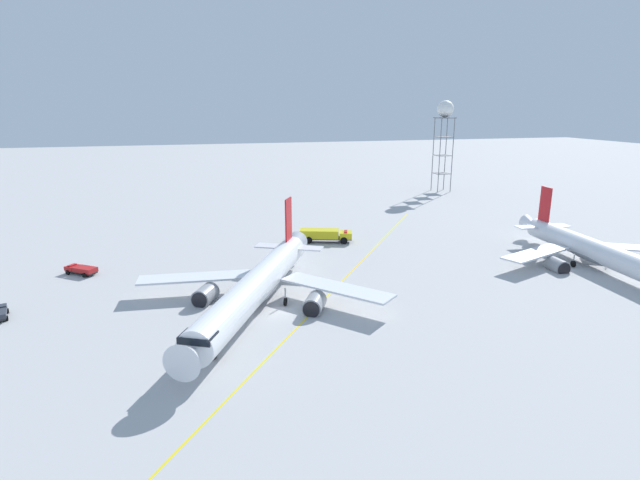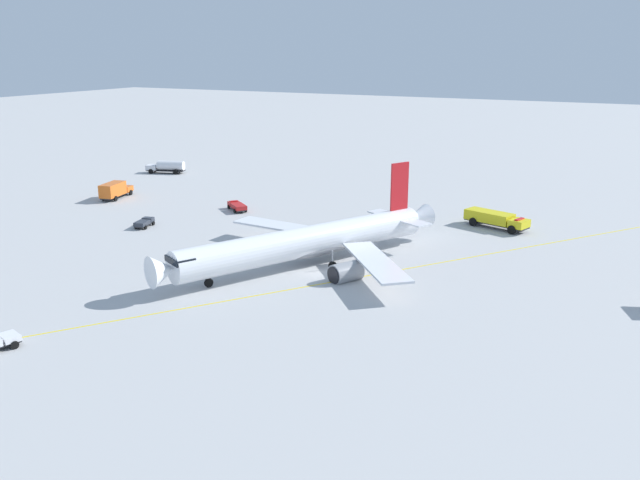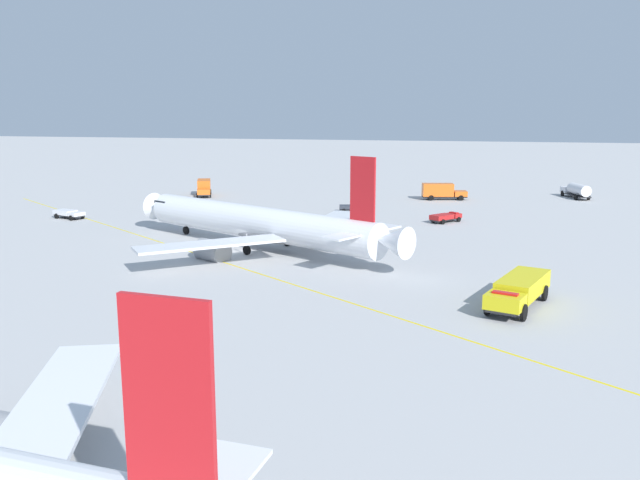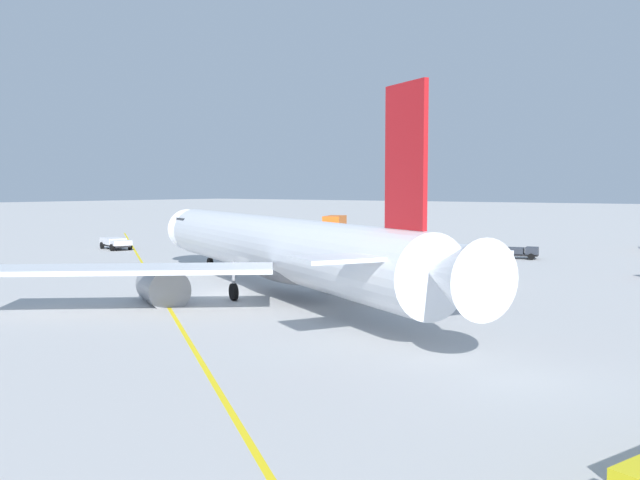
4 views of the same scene
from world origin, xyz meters
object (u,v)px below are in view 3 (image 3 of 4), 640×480
object	(u,v)px
airliner_main	(260,225)
pushback_tug_truck	(69,213)
fire_tender_truck	(519,289)
catering_truck_truck_extra	(204,187)
baggage_truck_truck	(352,208)
ops_pickup_truck	(446,217)
fuel_tanker_truck	(577,190)
catering_truck_truck	(441,191)

from	to	relation	value
airliner_main	pushback_tug_truck	xyz separation A→B (m)	(36.92, -14.63, -2.20)
fire_tender_truck	airliner_main	bearing A→B (deg)	-102.56
catering_truck_truck_extra	fire_tender_truck	bearing A→B (deg)	19.39
baggage_truck_truck	ops_pickup_truck	bearing A→B (deg)	-37.72
baggage_truck_truck	fire_tender_truck	bearing A→B (deg)	-77.56
fuel_tanker_truck	ops_pickup_truck	bearing A→B (deg)	128.40
ops_pickup_truck	baggage_truck_truck	world-z (taller)	ops_pickup_truck
baggage_truck_truck	pushback_tug_truck	distance (m)	45.56
fire_tender_truck	catering_truck_truck_extra	size ratio (longest dim) A/B	1.26
pushback_tug_truck	ops_pickup_truck	bearing A→B (deg)	28.29
catering_truck_truck	catering_truck_truck_extra	bearing A→B (deg)	173.20
airliner_main	fire_tender_truck	xyz separation A→B (m)	(-29.85, 17.65, -1.46)
pushback_tug_truck	catering_truck_truck	bearing A→B (deg)	51.33
pushback_tug_truck	catering_truck_truck	size ratio (longest dim) A/B	0.64
baggage_truck_truck	airliner_main	bearing A→B (deg)	-112.73
fuel_tanker_truck	pushback_tug_truck	bearing A→B (deg)	101.25
airliner_main	fire_tender_truck	size ratio (longest dim) A/B	3.77
ops_pickup_truck	catering_truck_truck	size ratio (longest dim) A/B	0.62
pushback_tug_truck	fire_tender_truck	world-z (taller)	fire_tender_truck
airliner_main	catering_truck_truck_extra	distance (m)	53.96
baggage_truck_truck	catering_truck_truck_extra	bearing A→B (deg)	143.30
catering_truck_truck	baggage_truck_truck	bearing A→B (deg)	-138.82
fuel_tanker_truck	pushback_tug_truck	size ratio (longest dim) A/B	1.60
baggage_truck_truck	pushback_tug_truck	size ratio (longest dim) A/B	0.76
fuel_tanker_truck	airliner_main	bearing A→B (deg)	125.76
pushback_tug_truck	catering_truck_truck	xyz separation A→B (m)	(-55.55, -36.84, 0.86)
airliner_main	fuel_tanker_truck	bearing A→B (deg)	-99.22
catering_truck_truck	airliner_main	bearing A→B (deg)	-123.16
fuel_tanker_truck	catering_truck_truck	world-z (taller)	catering_truck_truck
ops_pickup_truck	fire_tender_truck	xyz separation A→B (m)	(-8.84, 43.04, 0.73)
ops_pickup_truck	fire_tender_truck	bearing A→B (deg)	-130.43
airliner_main	baggage_truck_truck	bearing A→B (deg)	-71.73
catering_truck_truck	catering_truck_truck_extra	xyz separation A→B (m)	(46.45, 5.26, -0.01)
pushback_tug_truck	catering_truck_truck_extra	size ratio (longest dim) A/B	0.66
airliner_main	ops_pickup_truck	size ratio (longest dim) A/B	7.46
baggage_truck_truck	pushback_tug_truck	bearing A→B (deg)	-170.93
airliner_main	catering_truck_truck	distance (m)	54.77
pushback_tug_truck	catering_truck_truck_extra	bearing A→B (deg)	91.70
pushback_tug_truck	catering_truck_truck	world-z (taller)	catering_truck_truck
airliner_main	catering_truck_truck_extra	xyz separation A→B (m)	(27.81, -46.22, -1.34)
baggage_truck_truck	catering_truck_truck	xyz separation A→B (m)	(-13.61, -19.04, 0.96)
catering_truck_truck	catering_truck_truck_extra	distance (m)	46.75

